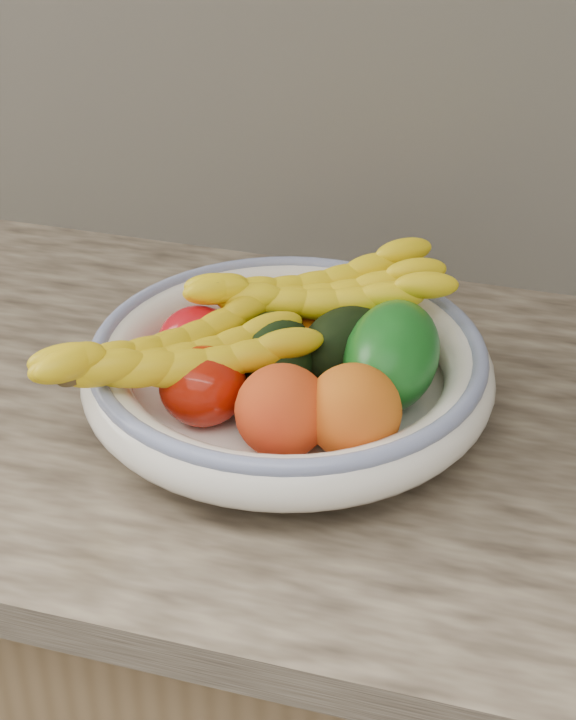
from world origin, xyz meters
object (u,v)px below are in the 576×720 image
Objects in this scene: fruit_bowl at (288,370)px; green_mango at (392,356)px; banana_bunch_back at (317,299)px; banana_bunch_front at (174,363)px.

green_mango reaches higher than fruit_bowl.
banana_bunch_front is (-0.10, -0.14, -0.01)m from banana_bunch_back.
banana_bunch_back is at bearing 141.84° from green_mango.
fruit_bowl is at bearing -8.11° from banana_bunch_front.
banana_bunch_back is at bearing 83.77° from fruit_bowl.
fruit_bowl is at bearing -176.89° from green_mango.
fruit_bowl is 0.08m from banana_bunch_back.
fruit_bowl is at bearing -124.41° from banana_bunch_back.
green_mango is at bearing -63.99° from banana_bunch_back.
banana_bunch_front is (-0.18, -0.08, 0.01)m from green_mango.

